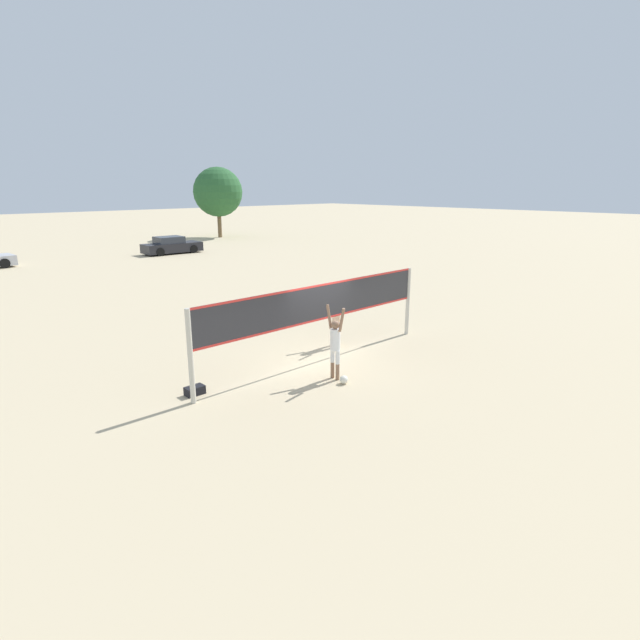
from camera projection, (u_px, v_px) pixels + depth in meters
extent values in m
plane|color=#C6B28C|center=(320.00, 362.00, 15.34)|extent=(200.00, 200.00, 0.00)
cylinder|color=beige|center=(190.00, 357.00, 12.13)|extent=(0.14, 0.14, 2.43)
cylinder|color=beige|center=(408.00, 302.00, 17.92)|extent=(0.14, 0.14, 2.43)
cube|color=#2D2D33|center=(320.00, 302.00, 14.85)|extent=(8.57, 0.02, 1.10)
cube|color=red|center=(320.00, 285.00, 14.71)|extent=(8.57, 0.03, 0.06)
cube|color=red|center=(320.00, 319.00, 14.98)|extent=(8.57, 0.03, 0.06)
cylinder|color=#8C664C|center=(337.00, 372.00, 13.87)|extent=(0.11, 0.11, 0.47)
cylinder|color=white|center=(338.00, 357.00, 13.76)|extent=(0.12, 0.12, 0.38)
cylinder|color=#8C664C|center=(332.00, 370.00, 14.01)|extent=(0.11, 0.11, 0.47)
cylinder|color=white|center=(333.00, 356.00, 13.90)|extent=(0.12, 0.12, 0.38)
cylinder|color=white|center=(335.00, 339.00, 13.70)|extent=(0.28, 0.28, 0.60)
sphere|color=#8C664C|center=(335.00, 325.00, 13.59)|extent=(0.23, 0.23, 0.23)
cylinder|color=#8C664C|center=(342.00, 320.00, 13.38)|extent=(0.08, 0.22, 0.68)
cylinder|color=#8C664C|center=(329.00, 317.00, 13.71)|extent=(0.08, 0.22, 0.68)
cylinder|color=beige|center=(334.00, 339.00, 16.91)|extent=(0.11, 0.11, 0.44)
cylinder|color=#1E47A5|center=(334.00, 328.00, 16.80)|extent=(0.12, 0.12, 0.36)
cylinder|color=beige|center=(338.00, 340.00, 16.77)|extent=(0.11, 0.11, 0.44)
cylinder|color=#1E47A5|center=(338.00, 329.00, 16.66)|extent=(0.12, 0.12, 0.36)
cylinder|color=beige|center=(336.00, 315.00, 16.61)|extent=(0.28, 0.28, 0.56)
sphere|color=beige|center=(336.00, 303.00, 16.51)|extent=(0.22, 0.22, 0.22)
cylinder|color=beige|center=(331.00, 297.00, 16.63)|extent=(0.08, 0.21, 0.63)
cylinder|color=beige|center=(341.00, 300.00, 16.30)|extent=(0.08, 0.21, 0.63)
sphere|color=silver|center=(344.00, 380.00, 13.62)|extent=(0.23, 0.23, 0.23)
cube|color=black|center=(195.00, 390.00, 12.92)|extent=(0.49, 0.29, 0.22)
cylinder|color=black|center=(5.00, 263.00, 32.61)|extent=(0.65, 0.26, 0.64)
cube|color=#232328|center=(172.00, 247.00, 39.67)|extent=(4.59, 1.91, 0.71)
cube|color=#2D333D|center=(169.00, 240.00, 39.36)|extent=(2.09, 1.69, 0.52)
cylinder|color=black|center=(184.00, 247.00, 41.22)|extent=(0.65, 0.24, 0.64)
cylinder|color=black|center=(194.00, 249.00, 40.01)|extent=(0.65, 0.24, 0.64)
cylinder|color=black|center=(151.00, 250.00, 39.41)|extent=(0.65, 0.24, 0.64)
cylinder|color=black|center=(160.00, 252.00, 38.20)|extent=(0.65, 0.24, 0.64)
cylinder|color=brown|center=(219.00, 222.00, 51.84)|extent=(0.41, 0.41, 3.24)
sphere|color=#285B2D|center=(218.00, 192.00, 51.06)|extent=(4.99, 4.99, 4.99)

